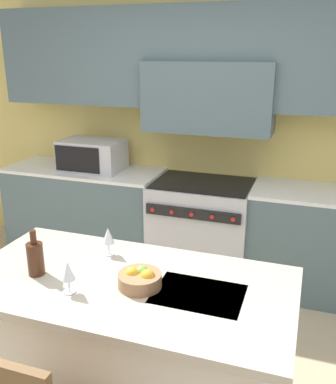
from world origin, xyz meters
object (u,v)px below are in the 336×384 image
object	(u,v)px
range_stove	(202,230)
wine_bottle	(35,258)
wine_glass_far	(108,237)
fruit_bowl	(140,279)
microwave	(92,155)
wine_glass_near	(68,272)

from	to	relation	value
range_stove	wine_bottle	distance (m)	1.98
wine_bottle	wine_glass_far	bearing A→B (deg)	51.96
wine_bottle	fruit_bowl	world-z (taller)	wine_bottle
range_stove	wine_glass_far	xyz separation A→B (m)	(-0.17, -1.52, 0.56)
range_stove	wine_bottle	bearing A→B (deg)	-103.13
microwave	wine_glass_far	bearing A→B (deg)	-58.71
microwave	wine_glass_near	bearing A→B (deg)	-64.63
microwave	wine_glass_far	distance (m)	1.81
range_stove	microwave	xyz separation A→B (m)	(-1.11, 0.02, 0.62)
wine_bottle	wine_glass_near	size ratio (longest dim) A/B	1.51
range_stove	microwave	distance (m)	1.27
wine_bottle	wine_glass_near	bearing A→B (deg)	-21.53
wine_glass_far	wine_bottle	bearing A→B (deg)	-128.04
wine_bottle	wine_glass_far	distance (m)	0.42
microwave	wine_glass_far	size ratio (longest dim) A/B	3.50
range_stove	wine_glass_near	xyz separation A→B (m)	(-0.17, -1.96, 0.56)
wine_bottle	wine_glass_far	size ratio (longest dim) A/B	1.51
wine_glass_near	fruit_bowl	bearing A→B (deg)	28.46
microwave	range_stove	bearing A→B (deg)	-0.96
microwave	fruit_bowl	distance (m)	2.20
wine_glass_far	fruit_bowl	size ratio (longest dim) A/B	0.76
microwave	wine_bottle	bearing A→B (deg)	-70.17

